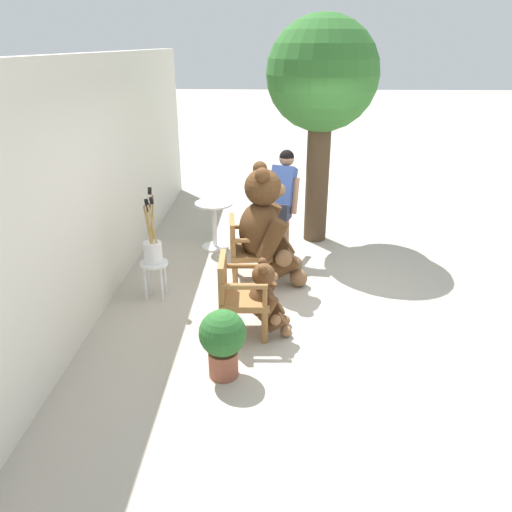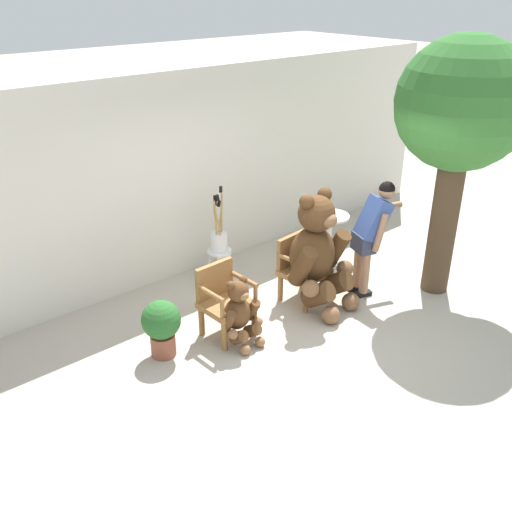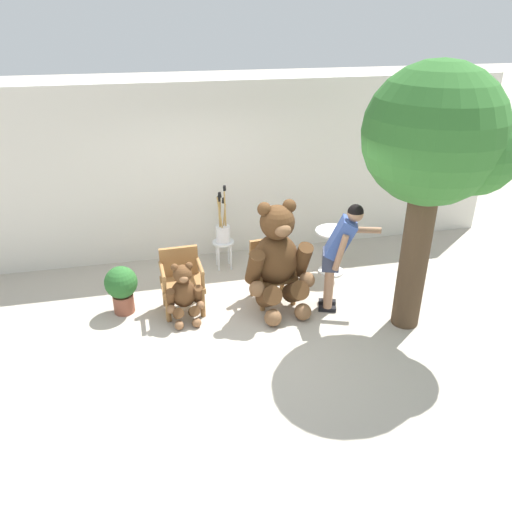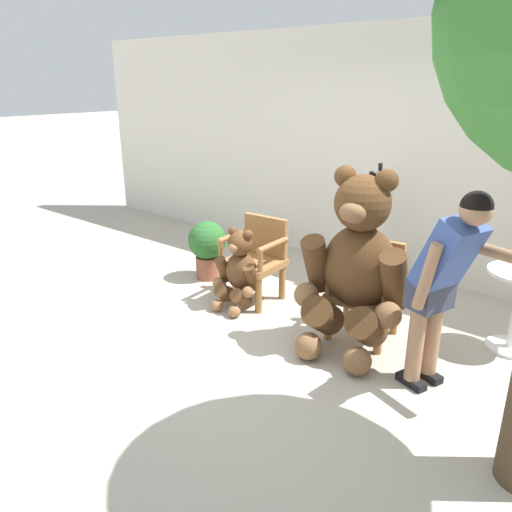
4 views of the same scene
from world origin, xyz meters
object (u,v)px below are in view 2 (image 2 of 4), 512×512
Objects in this scene: wooden_chair_right at (301,267)px; white_stool at (220,257)px; brush_bucket at (219,237)px; person_visitor at (372,229)px; potted_plant at (162,325)px; teddy_bear_large at (318,252)px; patio_tree at (467,112)px; round_side_table at (329,232)px; wooden_chair_left at (224,299)px; teddy_bear_small at (240,313)px.

white_stool is at bearing 114.89° from wooden_chair_right.
brush_bucket reaches higher than white_stool.
potted_plant is (-2.86, 0.56, -0.52)m from person_visitor.
patio_tree is at bearing -25.96° from teddy_bear_large.
potted_plant is at bearing 168.92° from person_visitor.
brush_bucket is at bearing 130.04° from person_visitor.
patio_tree is (2.14, -2.14, 1.74)m from brush_bucket.
teddy_bear_large is at bearing -143.99° from round_side_table.
white_stool is (-0.52, 1.35, -0.40)m from teddy_bear_large.
patio_tree reaches higher than potted_plant.
patio_tree reaches higher than wooden_chair_left.
round_side_table reaches higher than potted_plant.
round_side_table is (2.38, 0.82, 0.04)m from teddy_bear_small.
white_stool is at bearing 61.12° from teddy_bear_small.
wooden_chair_left is 0.29m from teddy_bear_small.
teddy_bear_small is at bearing -160.88° from round_side_table.
wooden_chair_left is 1.33m from brush_bucket.
wooden_chair_left is at bearing 179.99° from wooden_chair_right.
brush_bucket reaches higher than round_side_table.
brush_bucket reaches higher than wooden_chair_right.
round_side_table is at bearing 72.13° from person_visitor.
white_stool is at bearing 161.44° from round_side_table.
white_stool is 0.14× the size of patio_tree.
person_visitor is (2.05, -0.18, 0.51)m from teddy_bear_small.
patio_tree is (1.64, -1.05, 1.94)m from wooden_chair_right.
round_side_table is at bearing -18.50° from brush_bucket.
teddy_bear_small is at bearing -89.20° from wooden_chair_left.
wooden_chair_left is 1.19× the size of round_side_table.
wooden_chair_left is 0.55× the size of teddy_bear_large.
teddy_bear_large is at bearing 154.04° from patio_tree.
wooden_chair_left is at bearing -125.04° from white_stool.
brush_bucket is (-1.30, 1.55, -0.26)m from person_visitor.
teddy_bear_small is 1.80× the size of white_stool.
potted_plant is at bearing 162.77° from patio_tree.
teddy_bear_large is 1.01× the size of person_visitor.
potted_plant is (-2.08, 0.36, -0.36)m from teddy_bear_large.
teddy_bear_small is 1.58m from brush_bucket.
potted_plant is at bearing -147.60° from white_stool.
teddy_bear_small is (-1.27, -0.02, -0.35)m from teddy_bear_large.
teddy_bear_large reaches higher than round_side_table.
wooden_chair_left is at bearing -6.65° from potted_plant.
white_stool is (-1.30, 1.55, -0.56)m from person_visitor.
teddy_bear_large is 2.15× the size of round_side_table.
wooden_chair_right is 0.56× the size of person_visitor.
teddy_bear_large is 1.32m from teddy_bear_small.
wooden_chair_right is 1.29m from teddy_bear_small.
teddy_bear_large is 3.37× the size of white_stool.
wooden_chair_right is 1.19× the size of round_side_table.
round_side_table is (0.32, 1.00, -0.47)m from person_visitor.
wooden_chair_left reaches higher than white_stool.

